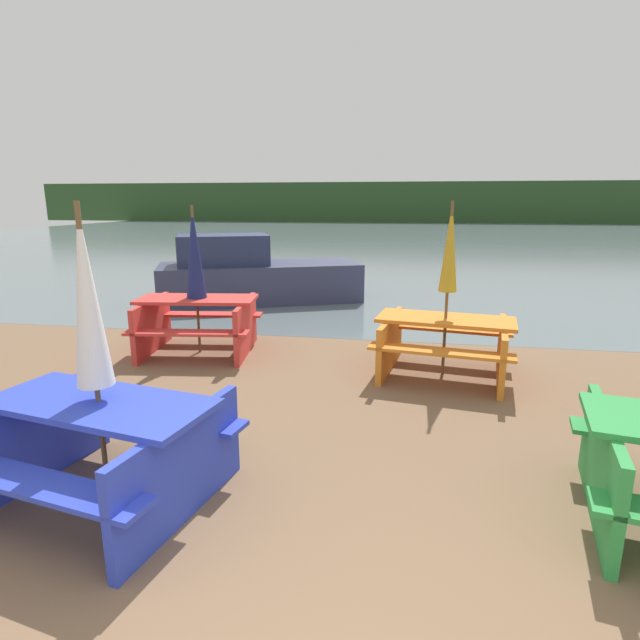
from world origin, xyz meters
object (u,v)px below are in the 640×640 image
(boat, at_px, (254,276))
(umbrella_white, at_px, (87,299))
(picnic_table_red, at_px, (198,320))
(umbrella_gold, at_px, (450,249))
(picnic_table_orange, at_px, (444,340))
(umbrella_navy, at_px, (194,254))
(picnic_table_blue, at_px, (103,441))

(boat, bearing_deg, umbrella_white, -103.45)
(picnic_table_red, distance_m, umbrella_gold, 3.58)
(picnic_table_orange, distance_m, umbrella_navy, 3.55)
(picnic_table_orange, relative_size, umbrella_white, 0.86)
(umbrella_navy, relative_size, boat, 0.46)
(picnic_table_orange, relative_size, umbrella_navy, 0.88)
(umbrella_white, distance_m, umbrella_gold, 4.09)
(picnic_table_red, xyz_separation_m, boat, (-0.35, 3.78, 0.07))
(picnic_table_orange, distance_m, picnic_table_red, 3.41)
(picnic_table_orange, xyz_separation_m, boat, (-3.74, 4.17, 0.10))
(picnic_table_blue, distance_m, boat, 7.43)
(boat, bearing_deg, umbrella_navy, -107.08)
(picnic_table_blue, relative_size, picnic_table_red, 1.02)
(picnic_table_blue, bearing_deg, boat, 98.90)
(boat, bearing_deg, umbrella_gold, -70.49)
(umbrella_navy, bearing_deg, picnic_table_orange, -6.60)
(umbrella_white, xyz_separation_m, boat, (-1.15, 7.34, -0.94))
(picnic_table_red, relative_size, umbrella_gold, 0.85)
(umbrella_white, bearing_deg, picnic_table_blue, 90.00)
(umbrella_white, distance_m, boat, 7.49)
(umbrella_white, xyz_separation_m, umbrella_gold, (2.59, 3.17, 0.08))
(boat, bearing_deg, picnic_table_orange, -70.49)
(picnic_table_blue, xyz_separation_m, boat, (-1.15, 7.34, 0.09))
(picnic_table_blue, bearing_deg, picnic_table_red, 102.68)
(picnic_table_orange, bearing_deg, picnic_table_blue, -129.29)
(picnic_table_orange, bearing_deg, boat, 131.87)
(picnic_table_orange, relative_size, umbrella_gold, 0.86)
(picnic_table_blue, bearing_deg, picnic_table_orange, 50.71)
(picnic_table_blue, relative_size, umbrella_gold, 0.87)
(umbrella_navy, bearing_deg, boat, 95.28)
(picnic_table_blue, height_order, picnic_table_red, picnic_table_red)
(umbrella_navy, height_order, boat, umbrella_navy)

